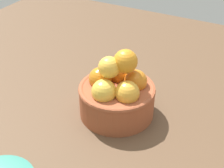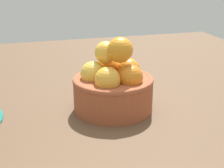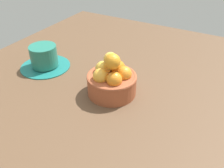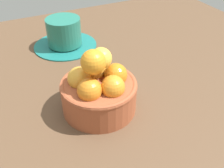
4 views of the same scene
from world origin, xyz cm
name	(u,v)px [view 2 (image 2 of 4)]	position (x,y,z in cm)	size (l,w,h in cm)	color
ground_plane	(113,122)	(0.00, 0.00, -2.30)	(110.39, 97.20, 4.59)	brown
terracotta_bowl	(113,85)	(0.02, -0.02, 4.32)	(13.22, 13.22, 12.44)	#9E4C2D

